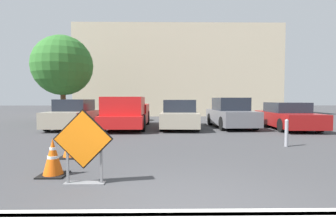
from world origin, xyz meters
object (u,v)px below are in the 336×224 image
Objects in this scene: traffic_cone_second at (71,146)px; parked_car_third at (231,114)px; traffic_cone_fourth at (84,130)px; parked_car_nearest at (74,115)px; parked_car_fourth at (287,116)px; road_closed_sign at (83,145)px; parked_car_second at (179,115)px; traffic_cone_third at (76,137)px; traffic_cone_nearest at (53,158)px; bollard_nearest at (287,132)px; pickup_truck at (127,114)px.

traffic_cone_second is 9.27m from parked_car_third.
traffic_cone_fourth is 4.21m from parked_car_nearest.
traffic_cone_fourth reaches higher than traffic_cone_second.
parked_car_fourth reaches higher than traffic_cone_fourth.
road_closed_sign is 0.29× the size of parked_car_second.
traffic_cone_third is at bearing 110.68° from parked_car_nearest.
traffic_cone_nearest reaches higher than traffic_cone_second.
bollard_nearest is (8.58, -5.40, -0.22)m from parked_car_nearest.
traffic_cone_fourth is 0.80× the size of bollard_nearest.
traffic_cone_third is 5.68m from parked_car_nearest.
traffic_cone_fourth is at bearing 48.55° from parked_car_second.
traffic_cone_second is 10.87m from parked_car_fourth.
road_closed_sign reaches higher than traffic_cone_third.
parked_car_nearest is at bearing 106.28° from traffic_cone_nearest.
pickup_truck reaches higher than parked_car_fourth.
traffic_cone_nearest is at bearing -81.95° from traffic_cone_second.
traffic_cone_third is 5.27m from pickup_truck.
pickup_truck reaches higher than parked_car_second.
parked_car_fourth reaches higher than bollard_nearest.
traffic_cone_third is 10.36m from parked_car_fourth.
pickup_truck is at bearing 177.87° from parked_car_nearest.
bollard_nearest is at bearing 26.83° from traffic_cone_nearest.
parked_car_nearest reaches higher than bollard_nearest.
parked_car_third is at bearing 49.87° from traffic_cone_second.
bollard_nearest is at bearing 66.92° from parked_car_fourth.
pickup_truck is 1.18× the size of parked_car_fourth.
traffic_cone_nearest is 1.15× the size of traffic_cone_third.
parked_car_nearest is (-3.25, 9.03, -0.02)m from road_closed_sign.
traffic_cone_third is (-0.37, 1.51, 0.01)m from traffic_cone_second.
traffic_cone_third is at bearing -81.63° from traffic_cone_fourth.
parked_car_second reaches higher than traffic_cone_third.
traffic_cone_third is 0.15× the size of parked_car_nearest.
parked_car_second reaches higher than traffic_cone_second.
pickup_truck reaches higher than road_closed_sign.
road_closed_sign is 10.49m from parked_car_third.
bollard_nearest is at bearing 90.68° from parked_car_third.
parked_car_nearest is (-2.48, 8.48, 0.33)m from traffic_cone_nearest.
bollard_nearest reaches higher than traffic_cone_third.
bollard_nearest is (-2.38, -5.03, -0.16)m from parked_car_fourth.
road_closed_sign reaches higher than bollard_nearest.
road_closed_sign is 0.28× the size of parked_car_fourth.
traffic_cone_second is at bearing 109.48° from parked_car_nearest.
traffic_cone_nearest is 1.63m from traffic_cone_second.
parked_car_third reaches higher than traffic_cone_fourth.
traffic_cone_fourth is at bearing 114.63° from parked_car_nearest.
traffic_cone_nearest is at bearing 107.62° from parked_car_nearest.
parked_car_nearest is 8.22m from parked_car_third.
parked_car_second is at bearing 0.24° from parked_car_third.
traffic_cone_third is 0.14× the size of parked_car_second.
traffic_cone_second is 0.70× the size of bollard_nearest.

